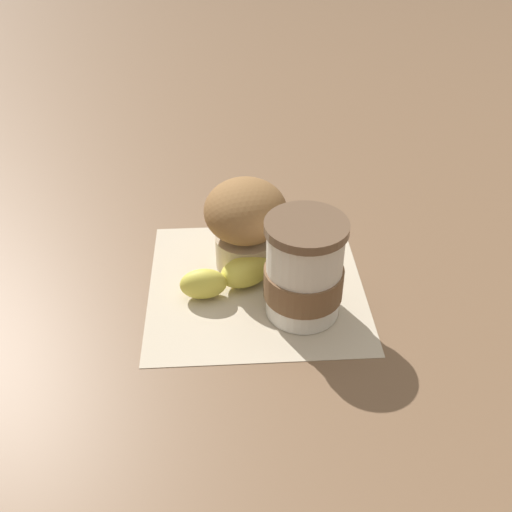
{
  "coord_description": "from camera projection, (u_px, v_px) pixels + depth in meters",
  "views": [
    {
      "loc": [
        -0.05,
        0.54,
        0.45
      ],
      "look_at": [
        0.0,
        0.0,
        0.04
      ],
      "focal_mm": 42.0,
      "sensor_mm": 36.0,
      "label": 1
    }
  ],
  "objects": [
    {
      "name": "wooden_stirrer",
      "position": [
        267.0,
        195.0,
        0.87
      ],
      "size": [
        0.08,
        0.09,
        0.0
      ],
      "primitive_type": "cube",
      "rotation": [
        0.0,
        0.0,
        2.29
      ],
      "color": "#9E7547",
      "rests_on": "ground_plane"
    },
    {
      "name": "banana",
      "position": [
        257.0,
        258.0,
        0.71
      ],
      "size": [
        0.15,
        0.17,
        0.04
      ],
      "color": "#D6CC4C",
      "rests_on": "paper_napkin"
    },
    {
      "name": "muffin",
      "position": [
        246.0,
        221.0,
        0.7
      ],
      "size": [
        0.1,
        0.1,
        0.11
      ],
      "color": "beige",
      "rests_on": "paper_napkin"
    },
    {
      "name": "coffee_cup",
      "position": [
        304.0,
        271.0,
        0.63
      ],
      "size": [
        0.09,
        0.09,
        0.12
      ],
      "color": "silver",
      "rests_on": "paper_napkin"
    },
    {
      "name": "ground_plane",
      "position": [
        256.0,
        285.0,
        0.7
      ],
      "size": [
        3.0,
        3.0,
        0.0
      ],
      "primitive_type": "plane",
      "color": "brown"
    },
    {
      "name": "paper_napkin",
      "position": [
        256.0,
        285.0,
        0.7
      ],
      "size": [
        0.28,
        0.28,
        0.0
      ],
      "primitive_type": "cube",
      "rotation": [
        0.0,
        0.0,
        0.15
      ],
      "color": "beige",
      "rests_on": "ground_plane"
    }
  ]
}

